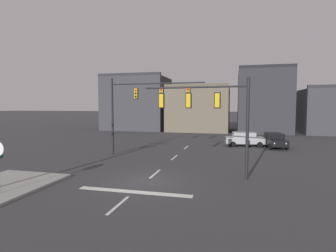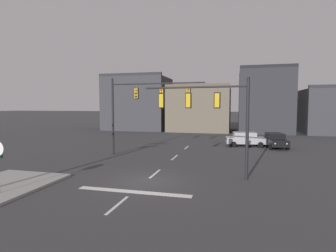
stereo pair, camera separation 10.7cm
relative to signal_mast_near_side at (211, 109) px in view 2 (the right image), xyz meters
name	(u,v)px [view 2 (the right image)]	position (x,y,z in m)	size (l,w,h in m)	color
ground_plane	(145,182)	(-3.75, -2.17, -4.41)	(400.00, 400.00, 0.00)	#353538
stop_bar_paint	(133,192)	(-3.75, -4.17, -4.40)	(6.40, 0.50, 0.01)	silver
lane_centreline	(155,174)	(-3.75, -0.17, -4.40)	(0.16, 26.40, 0.01)	silver
signal_mast_near_side	(211,109)	(0.00, 0.00, 0.00)	(6.84, 0.71, 6.41)	black
signal_mast_far_side	(141,101)	(-6.92, 5.76, 0.63)	(8.76, 0.50, 7.20)	black
car_lot_nearside	(275,140)	(5.74, 14.08, -3.55)	(2.39, 4.62, 1.61)	black
car_lot_middle	(245,139)	(2.61, 14.36, -3.55)	(4.61, 2.34, 1.61)	#9EA0A5
building_row	(263,106)	(5.98, 32.72, 0.15)	(58.36, 11.48, 11.10)	#38383D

